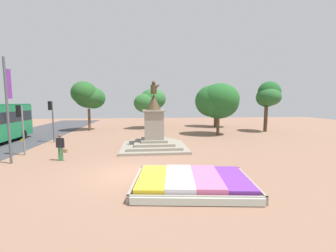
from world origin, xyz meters
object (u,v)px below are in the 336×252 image
flower_planter (193,182)px  banner_pole (8,109)px  traffic_light_far_corner (52,114)px  traffic_light_mid_block (21,121)px  pedestrian_with_handbag (61,146)px  statue_monument (154,134)px

flower_planter → banner_pole: size_ratio=0.87×
flower_planter → traffic_light_far_corner: bearing=131.2°
traffic_light_far_corner → traffic_light_mid_block: bearing=-90.6°
banner_pole → pedestrian_with_handbag: banner_pole is taller
flower_planter → statue_monument: 8.56m
statue_monument → banner_pole: banner_pole is taller
traffic_light_far_corner → pedestrian_with_handbag: bearing=-65.2°
traffic_light_mid_block → banner_pole: banner_pole is taller
traffic_light_mid_block → banner_pole: bearing=-78.5°
flower_planter → statue_monument: statue_monument is taller
traffic_light_mid_block → banner_pole: (0.44, -2.14, 0.91)m
traffic_light_mid_block → traffic_light_far_corner: size_ratio=0.93×
traffic_light_mid_block → traffic_light_far_corner: traffic_light_far_corner is taller
traffic_light_far_corner → statue_monument: bearing=-21.1°
flower_planter → banner_pole: 11.57m
traffic_light_mid_block → banner_pole: size_ratio=0.55×
flower_planter → traffic_light_mid_block: 12.78m
flower_planter → statue_monument: bearing=99.1°
traffic_light_mid_block → pedestrian_with_handbag: size_ratio=2.04×
statue_monument → pedestrian_with_handbag: (-5.97, -3.24, -0.15)m
flower_planter → pedestrian_with_handbag: pedestrian_with_handbag is taller
statue_monument → banner_pole: bearing=-157.6°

